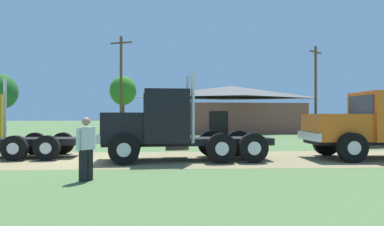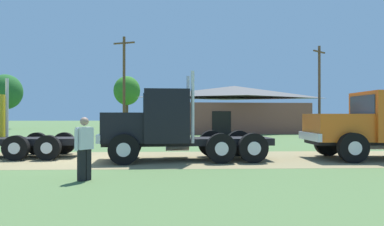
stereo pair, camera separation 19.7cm
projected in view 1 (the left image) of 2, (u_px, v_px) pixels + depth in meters
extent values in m
plane|color=#4E6B3B|center=(88.00, 159.00, 14.16)|extent=(200.00, 200.00, 0.00)
cube|color=#857751|center=(88.00, 159.00, 14.16)|extent=(120.00, 5.51, 0.01)
cube|color=black|center=(188.00, 141.00, 13.97)|extent=(6.85, 1.99, 0.28)
cube|color=black|center=(124.00, 127.00, 13.66)|extent=(1.76, 2.07, 1.17)
cube|color=silver|center=(102.00, 138.00, 13.55)|extent=(0.32, 2.15, 0.32)
cube|color=black|center=(166.00, 116.00, 13.87)|extent=(1.88, 2.36, 2.07)
cube|color=#2D3D4C|center=(144.00, 106.00, 13.76)|extent=(0.18, 1.86, 0.91)
cylinder|color=silver|center=(193.00, 107.00, 13.12)|extent=(0.14, 0.14, 2.76)
cylinder|color=silver|center=(188.00, 108.00, 14.87)|extent=(0.14, 0.14, 2.76)
cylinder|color=silver|center=(177.00, 145.00, 14.90)|extent=(1.04, 0.59, 0.52)
cylinder|color=black|center=(124.00, 150.00, 12.56)|extent=(1.16, 0.38, 1.14)
cylinder|color=silver|center=(124.00, 150.00, 12.40)|extent=(0.52, 0.08, 0.51)
cylinder|color=black|center=(128.00, 144.00, 14.77)|extent=(1.16, 0.38, 1.14)
cylinder|color=silver|center=(128.00, 144.00, 14.93)|extent=(0.52, 0.08, 0.51)
cylinder|color=black|center=(253.00, 148.00, 13.16)|extent=(1.16, 0.38, 1.14)
cylinder|color=silver|center=(254.00, 148.00, 13.00)|extent=(0.52, 0.08, 0.51)
cylinder|color=black|center=(238.00, 143.00, 15.37)|extent=(1.16, 0.38, 1.14)
cylinder|color=silver|center=(237.00, 143.00, 15.53)|extent=(0.52, 0.08, 0.51)
cylinder|color=black|center=(221.00, 148.00, 13.01)|extent=(1.16, 0.38, 1.14)
cylinder|color=silver|center=(222.00, 149.00, 12.85)|extent=(0.52, 0.08, 0.51)
cylinder|color=black|center=(211.00, 144.00, 15.22)|extent=(1.16, 0.38, 1.14)
cylinder|color=silver|center=(210.00, 143.00, 15.38)|extent=(0.52, 0.08, 0.51)
cylinder|color=silver|center=(5.00, 109.00, 15.63)|extent=(0.14, 0.14, 2.82)
cylinder|color=black|center=(47.00, 148.00, 13.82)|extent=(1.03, 0.35, 1.02)
cylinder|color=silver|center=(46.00, 148.00, 13.66)|extent=(0.46, 0.06, 0.46)
cylinder|color=black|center=(63.00, 143.00, 16.09)|extent=(1.03, 0.35, 1.02)
cylinder|color=silver|center=(64.00, 143.00, 16.25)|extent=(0.46, 0.06, 0.46)
cylinder|color=black|center=(14.00, 148.00, 13.70)|extent=(1.03, 0.35, 1.02)
cylinder|color=silver|center=(13.00, 149.00, 13.54)|extent=(0.46, 0.06, 0.46)
cylinder|color=black|center=(35.00, 144.00, 15.97)|extent=(1.03, 0.35, 1.02)
cylinder|color=silver|center=(36.00, 143.00, 16.13)|extent=(0.46, 0.06, 0.46)
cube|color=orange|center=(336.00, 127.00, 14.40)|extent=(2.21, 2.13, 1.12)
cube|color=silver|center=(309.00, 136.00, 14.36)|extent=(0.20, 2.29, 0.32)
cube|color=orange|center=(379.00, 116.00, 14.45)|extent=(1.61, 2.42, 2.04)
cube|color=#2D3D4C|center=(360.00, 106.00, 14.43)|extent=(0.08, 1.99, 0.90)
cylinder|color=silver|center=(376.00, 143.00, 15.50)|extent=(1.01, 0.54, 0.52)
cylinder|color=black|center=(352.00, 148.00, 13.20)|extent=(1.16, 0.32, 1.16)
cylinder|color=silver|center=(354.00, 148.00, 13.04)|extent=(0.52, 0.05, 0.52)
cylinder|color=black|center=(326.00, 143.00, 15.59)|extent=(1.16, 0.32, 1.16)
cylinder|color=silver|center=(325.00, 142.00, 15.75)|extent=(0.52, 0.05, 0.52)
cube|color=silver|center=(86.00, 138.00, 9.57)|extent=(0.46, 0.49, 0.62)
sphere|color=#A07967|center=(86.00, 121.00, 9.57)|extent=(0.24, 0.24, 0.24)
cube|color=black|center=(83.00, 165.00, 9.49)|extent=(0.24, 0.24, 0.87)
cube|color=black|center=(89.00, 165.00, 9.64)|extent=(0.24, 0.24, 0.87)
cylinder|color=silver|center=(78.00, 140.00, 9.36)|extent=(0.10, 0.10, 0.59)
cylinder|color=silver|center=(94.00, 139.00, 9.78)|extent=(0.10, 0.10, 0.59)
cube|color=brown|center=(231.00, 118.00, 35.91)|extent=(14.29, 7.79, 3.02)
pyramid|color=#4D4D4D|center=(231.00, 92.00, 35.93)|extent=(15.00, 8.18, 1.24)
cube|color=black|center=(219.00, 123.00, 32.29)|extent=(1.80, 0.20, 2.20)
cylinder|color=brown|center=(121.00, 85.00, 32.49)|extent=(0.26, 0.26, 9.28)
cube|color=brown|center=(121.00, 43.00, 32.52)|extent=(2.11, 0.89, 0.14)
cylinder|color=brown|center=(316.00, 90.00, 35.54)|extent=(0.26, 0.26, 8.96)
cube|color=brown|center=(316.00, 52.00, 35.57)|extent=(1.79, 1.51, 0.14)
cylinder|color=#513823|center=(1.00, 117.00, 45.40)|extent=(0.44, 0.44, 3.25)
ellipsoid|color=#235D25|center=(1.00, 92.00, 45.42)|extent=(4.23, 4.23, 4.65)
cylinder|color=#513823|center=(123.00, 114.00, 52.93)|extent=(0.44, 0.44, 3.99)
ellipsoid|color=#2F7120|center=(123.00, 91.00, 52.95)|extent=(4.07, 4.07, 4.48)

